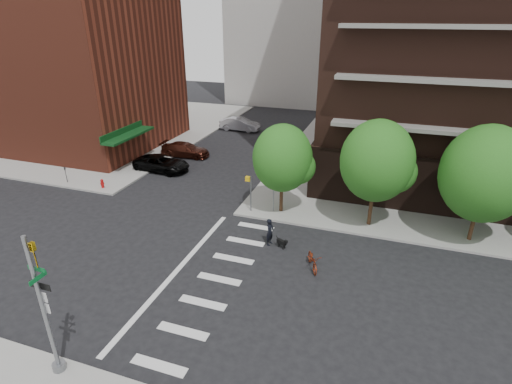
{
  "coord_description": "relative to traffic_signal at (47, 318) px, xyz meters",
  "views": [
    {
      "loc": [
        10.44,
        -15.78,
        12.86
      ],
      "look_at": [
        3.0,
        6.0,
        2.5
      ],
      "focal_mm": 28.0,
      "sensor_mm": 36.0,
      "label": 1
    }
  ],
  "objects": [
    {
      "name": "dog_walker",
      "position": [
        4.96,
        11.7,
        -1.85
      ],
      "size": [
        0.69,
        0.52,
        1.71
      ],
      "primitive_type": "imported",
      "rotation": [
        0.0,
        0.0,
        1.39
      ],
      "color": "black",
      "rests_on": "ground"
    },
    {
      "name": "sidewalk_ne",
      "position": [
        20.97,
        30.99,
        -2.62
      ],
      "size": [
        39.0,
        33.0,
        0.15
      ],
      "primitive_type": "cube",
      "color": "gray",
      "rests_on": "ground"
    },
    {
      "name": "ground",
      "position": [
        0.47,
        7.49,
        -2.7
      ],
      "size": [
        120.0,
        120.0,
        0.0
      ],
      "primitive_type": "plane",
      "color": "black",
      "rests_on": "ground"
    },
    {
      "name": "traffic_signal",
      "position": [
        0.0,
        0.0,
        0.0
      ],
      "size": [
        0.9,
        0.75,
        6.0
      ],
      "color": "slate",
      "rests_on": "sidewalk_s"
    },
    {
      "name": "fire_hydrant",
      "position": [
        -10.03,
        15.29,
        -2.15
      ],
      "size": [
        0.24,
        0.24,
        0.73
      ],
      "color": "#A50C0C",
      "rests_on": "sidewalk_nw"
    },
    {
      "name": "parked_car_maroon",
      "position": [
        -7.6,
        24.58,
        -2.01
      ],
      "size": [
        2.31,
        4.88,
        1.38
      ],
      "primitive_type": "imported",
      "rotation": [
        0.0,
        0.0,
        1.65
      ],
      "color": "#3B170F",
      "rests_on": "ground"
    },
    {
      "name": "parked_car_black",
      "position": [
        -7.73,
        20.42,
        -2.0
      ],
      "size": [
        2.55,
        5.12,
        1.4
      ],
      "primitive_type": "imported",
      "rotation": [
        0.0,
        0.0,
        1.52
      ],
      "color": "black",
      "rests_on": "ground"
    },
    {
      "name": "parking_meter",
      "position": [
        -13.53,
        15.29,
        -1.74
      ],
      "size": [
        0.1,
        0.08,
        1.32
      ],
      "color": "black",
      "rests_on": "sidewalk_nw"
    },
    {
      "name": "pedestrian_signal",
      "position": [
        2.79,
        15.42,
        -0.84
      ],
      "size": [
        2.18,
        0.67,
        2.6
      ],
      "color": "slate",
      "rests_on": "sidewalk_ne"
    },
    {
      "name": "sidewalk_nw",
      "position": [
        -24.03,
        30.99,
        -2.62
      ],
      "size": [
        31.0,
        33.0,
        0.15
      ],
      "primitive_type": "cube",
      "color": "gray",
      "rests_on": "ground"
    },
    {
      "name": "midrise_nw",
      "position": [
        -21.53,
        25.49,
        7.45
      ],
      "size": [
        21.4,
        15.5,
        20.0
      ],
      "color": "maroon",
      "rests_on": "sidewalk_nw"
    },
    {
      "name": "parked_car_silver",
      "position": [
        -5.92,
        35.1,
        -1.91
      ],
      "size": [
        1.77,
        4.81,
        1.58
      ],
      "primitive_type": "imported",
      "rotation": [
        0.0,
        0.0,
        1.55
      ],
      "color": "#A3A4AB",
      "rests_on": "ground"
    },
    {
      "name": "dog",
      "position": [
        5.78,
        11.53,
        -2.31
      ],
      "size": [
        0.74,
        0.46,
        0.62
      ],
      "rotation": [
        0.0,
        0.0,
        -0.43
      ],
      "color": "black",
      "rests_on": "ground"
    },
    {
      "name": "tree_b",
      "position": [
        10.47,
        15.99,
        1.85
      ],
      "size": [
        4.5,
        4.5,
        6.65
      ],
      "color": "#301E11",
      "rests_on": "sidewalk_ne"
    },
    {
      "name": "crosswalk",
      "position": [
        2.68,
        7.49,
        -2.69
      ],
      "size": [
        3.85,
        13.0,
        0.01
      ],
      "color": "silver",
      "rests_on": "ground"
    },
    {
      "name": "tree_c",
      "position": [
        16.47,
        15.99,
        1.75
      ],
      "size": [
        5.0,
        5.0,
        6.8
      ],
      "color": "#301E11",
      "rests_on": "sidewalk_ne"
    },
    {
      "name": "tree_a",
      "position": [
        4.47,
        15.99,
        1.35
      ],
      "size": [
        4.0,
        4.0,
        5.9
      ],
      "color": "#301E11",
      "rests_on": "sidewalk_ne"
    },
    {
      "name": "scooter",
      "position": [
        7.92,
        10.09,
        -2.2
      ],
      "size": [
        1.38,
        2.01,
        1.0
      ],
      "primitive_type": "imported",
      "rotation": [
        0.0,
        0.0,
        0.42
      ],
      "color": "maroon",
      "rests_on": "ground"
    }
  ]
}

